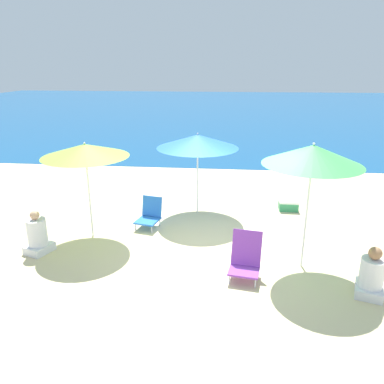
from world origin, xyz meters
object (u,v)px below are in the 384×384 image
beach_chair_purple (246,258)px  beach_chair_blue (150,214)px  beach_umbrella_blue (198,141)px  person_seated_near (38,236)px  beach_umbrella_green (313,155)px  cooler_box (288,205)px  person_seated_far (371,276)px  beach_umbrella_lime (85,150)px

beach_chair_purple → beach_chair_blue: beach_chair_purple is taller
beach_umbrella_blue → person_seated_near: size_ratio=2.29×
beach_umbrella_green → beach_chair_blue: beach_umbrella_green is taller
beach_chair_blue → cooler_box: (3.31, 1.36, -0.17)m
beach_umbrella_green → beach_chair_purple: 2.09m
person_seated_far → cooler_box: person_seated_far is taller
beach_chair_blue → person_seated_far: bearing=-16.4°
beach_umbrella_blue → beach_chair_blue: bearing=-136.4°
beach_chair_purple → beach_chair_blue: 2.88m
beach_umbrella_blue → person_seated_far: (3.08, -3.27, -1.48)m
beach_umbrella_green → beach_umbrella_lime: 4.38m
beach_umbrella_green → beach_umbrella_blue: (-2.16, 2.45, -0.29)m
beach_umbrella_lime → cooler_box: size_ratio=4.29×
beach_umbrella_green → beach_chair_blue: (-3.16, 1.49, -1.80)m
beach_umbrella_lime → beach_chair_blue: bearing=29.7°
cooler_box → beach_umbrella_green: bearing=-93.0°
beach_umbrella_blue → cooler_box: (2.31, 0.40, -1.68)m
beach_umbrella_blue → cooler_box: bearing=9.9°
beach_chair_blue → person_seated_near: (-1.93, -1.47, 0.05)m
beach_umbrella_blue → beach_umbrella_green: bearing=-48.7°
person_seated_far → cooler_box: 3.76m
beach_umbrella_blue → beach_chair_purple: (1.10, -2.91, -1.45)m
beach_umbrella_green → beach_chair_blue: 3.93m
beach_umbrella_green → beach_chair_blue: size_ratio=3.44×
person_seated_far → cooler_box: (-0.78, 3.68, -0.20)m
cooler_box → beach_chair_blue: bearing=-157.7°
beach_chair_blue → person_seated_far: person_seated_far is taller
beach_umbrella_lime → beach_chair_blue: 2.06m
beach_umbrella_green → beach_umbrella_lime: (-4.29, 0.84, -0.21)m
beach_umbrella_lime → beach_chair_blue: (1.13, 0.65, -1.60)m
cooler_box → beach_umbrella_lime: bearing=-155.7°
beach_chair_blue → beach_umbrella_lime: bearing=-137.2°
beach_chair_blue → person_seated_far: (4.09, -2.31, 0.03)m
person_seated_far → beach_umbrella_lime: bearing=179.9°
beach_umbrella_green → person_seated_far: (0.93, -0.83, -1.77)m
beach_umbrella_lime → person_seated_near: (-0.80, -0.82, -1.55)m
beach_umbrella_green → person_seated_near: size_ratio=2.63×
beach_chair_purple → cooler_box: (1.20, 3.31, -0.23)m
beach_umbrella_green → beach_chair_purple: bearing=-156.3°
beach_chair_purple → cooler_box: beach_chair_purple is taller
beach_umbrella_green → beach_chair_blue: bearing=154.8°
beach_chair_blue → cooler_box: 3.59m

